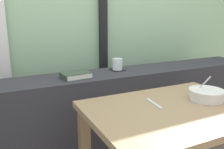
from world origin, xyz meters
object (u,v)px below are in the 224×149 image
coaster_square (117,70)px  fork_utensil (154,103)px  juice_glass (117,65)px  closed_book (76,75)px  breakfast_table (173,129)px  soup_bowl (206,95)px

coaster_square → fork_utensil: (-0.09, -0.62, -0.06)m
juice_glass → fork_utensil: juice_glass is taller
coaster_square → juice_glass: (0.00, 0.00, 0.04)m
coaster_square → juice_glass: juice_glass is taller
fork_utensil → juice_glass: bearing=89.1°
juice_glass → fork_utensil: 0.64m
juice_glass → closed_book: bearing=-167.6°
breakfast_table → closed_book: bearing=119.5°
soup_bowl → closed_book: bearing=134.6°
juice_glass → closed_book: 0.39m
coaster_square → closed_book: size_ratio=0.47×
coaster_square → closed_book: closed_book is taller
breakfast_table → closed_book: 0.76m
juice_glass → fork_utensil: (-0.09, -0.62, -0.10)m
breakfast_table → fork_utensil: size_ratio=5.59×
fork_utensil → soup_bowl: bearing=-6.9°
coaster_square → fork_utensil: coaster_square is taller
coaster_square → closed_book: (-0.38, -0.08, 0.02)m
soup_bowl → fork_utensil: bearing=165.9°
coaster_square → soup_bowl: 0.74m
breakfast_table → closed_book: closed_book is taller
juice_glass → soup_bowl: 0.74m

